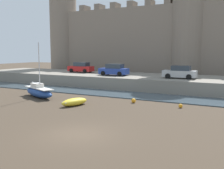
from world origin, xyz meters
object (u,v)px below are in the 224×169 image
at_px(mooring_buoy_near_shore, 134,101).
at_px(car_quay_centre_west, 81,68).
at_px(mooring_buoy_near_channel, 181,106).
at_px(rowboat_midflat_centre, 74,102).
at_px(sailboat_foreground_centre, 39,92).
at_px(car_quay_east, 114,70).
at_px(car_quay_west, 180,72).

bearing_deg(mooring_buoy_near_shore, car_quay_centre_west, 140.09).
distance_m(mooring_buoy_near_channel, car_quay_centre_west, 22.34).
bearing_deg(mooring_buoy_near_channel, mooring_buoy_near_shore, 177.56).
bearing_deg(mooring_buoy_near_shore, rowboat_midflat_centre, -139.75).
height_order(sailboat_foreground_centre, car_quay_centre_west, sailboat_foreground_centre).
relative_size(mooring_buoy_near_channel, car_quay_centre_west, 0.09).
relative_size(mooring_buoy_near_shore, car_quay_centre_west, 0.11).
relative_size(sailboat_foreground_centre, mooring_buoy_near_channel, 16.11).
bearing_deg(car_quay_centre_west, car_quay_east, -18.15).
bearing_deg(rowboat_midflat_centre, car_quay_west, 62.92).
bearing_deg(car_quay_centre_west, rowboat_midflat_centre, -58.03).
bearing_deg(rowboat_midflat_centre, mooring_buoy_near_shore, 40.25).
distance_m(rowboat_midflat_centre, car_quay_east, 13.57).
distance_m(rowboat_midflat_centre, mooring_buoy_near_channel, 9.70).
bearing_deg(car_quay_west, rowboat_midflat_centre, -117.08).
relative_size(mooring_buoy_near_channel, mooring_buoy_near_shore, 0.84).
height_order(mooring_buoy_near_channel, mooring_buoy_near_shore, mooring_buoy_near_shore).
distance_m(car_quay_centre_west, car_quay_west, 16.58).
distance_m(sailboat_foreground_centre, mooring_buoy_near_shore, 10.67).
bearing_deg(car_quay_centre_west, car_quay_west, -8.22).
height_order(mooring_buoy_near_shore, car_quay_west, car_quay_west).
xyz_separation_m(sailboat_foreground_centre, car_quay_west, (12.82, 11.25, 1.80)).
height_order(rowboat_midflat_centre, car_quay_centre_west, car_quay_centre_west).
xyz_separation_m(rowboat_midflat_centre, mooring_buoy_near_channel, (9.03, 3.54, -0.18)).
bearing_deg(mooring_buoy_near_shore, mooring_buoy_near_channel, -2.44).
bearing_deg(car_quay_west, car_quay_east, 179.87).
xyz_separation_m(rowboat_midflat_centre, mooring_buoy_near_shore, (4.41, 3.73, -0.15)).
bearing_deg(sailboat_foreground_centre, rowboat_midflat_centre, -17.34).
relative_size(mooring_buoy_near_channel, car_quay_east, 0.09).
bearing_deg(car_quay_centre_west, sailboat_foreground_centre, -75.24).
xyz_separation_m(rowboat_midflat_centre, car_quay_centre_west, (-9.69, 15.52, 2.06)).
height_order(rowboat_midflat_centre, mooring_buoy_near_channel, rowboat_midflat_centre).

